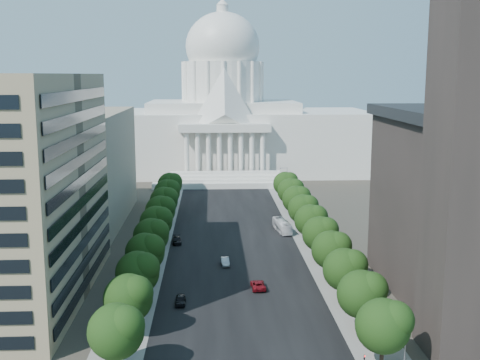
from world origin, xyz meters
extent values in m
cube|color=black|center=(0.00, 90.00, 0.00)|extent=(30.00, 260.00, 0.01)
cube|color=gray|center=(-19.00, 90.00, 0.00)|extent=(8.00, 260.00, 0.02)
cube|color=gray|center=(19.00, 90.00, 0.00)|extent=(8.00, 260.00, 0.02)
cube|color=white|center=(0.00, 185.00, 12.50)|extent=(120.00, 50.00, 25.00)
cube|color=white|center=(0.00, 185.00, 27.00)|extent=(60.00, 40.00, 4.00)
cube|color=white|center=(0.00, 158.00, 20.50)|extent=(34.00, 8.00, 3.00)
cylinder|color=white|center=(0.00, 185.00, 37.00)|extent=(32.00, 32.00, 16.00)
ellipsoid|color=white|center=(0.00, 185.00, 51.00)|extent=(30.00, 30.00, 27.60)
cylinder|color=white|center=(0.00, 185.00, 64.00)|extent=(4.80, 4.80, 7.00)
cone|color=white|center=(0.00, 185.00, 68.50)|extent=(5.20, 5.20, 2.50)
cube|color=gray|center=(-48.00, 100.00, 15.00)|extent=(38.00, 52.00, 30.00)
cube|color=#382F2B|center=(31.00, 16.00, 29.00)|extent=(11.00, 11.00, 58.00)
sphere|color=black|center=(-18.00, 12.00, 6.17)|extent=(7.60, 7.60, 7.60)
sphere|color=black|center=(-16.67, 11.24, 7.31)|extent=(5.32, 5.32, 5.32)
cylinder|color=#33261C|center=(-18.00, 24.00, 1.47)|extent=(0.56, 0.56, 2.94)
sphere|color=black|center=(-18.00, 24.00, 6.17)|extent=(7.60, 7.60, 7.60)
sphere|color=black|center=(-16.67, 23.24, 7.31)|extent=(5.32, 5.32, 5.32)
cylinder|color=#33261C|center=(-18.00, 36.00, 1.47)|extent=(0.56, 0.56, 2.94)
sphere|color=black|center=(-18.00, 36.00, 6.17)|extent=(7.60, 7.60, 7.60)
sphere|color=black|center=(-16.67, 35.24, 7.31)|extent=(5.32, 5.32, 5.32)
cylinder|color=#33261C|center=(-18.00, 48.00, 1.47)|extent=(0.56, 0.56, 2.94)
sphere|color=black|center=(-18.00, 48.00, 6.17)|extent=(7.60, 7.60, 7.60)
sphere|color=black|center=(-16.67, 47.24, 7.31)|extent=(5.32, 5.32, 5.32)
cylinder|color=#33261C|center=(-18.00, 60.00, 1.47)|extent=(0.56, 0.56, 2.94)
sphere|color=black|center=(-18.00, 60.00, 6.17)|extent=(7.60, 7.60, 7.60)
sphere|color=black|center=(-16.67, 59.24, 7.31)|extent=(5.32, 5.32, 5.32)
cylinder|color=#33261C|center=(-18.00, 72.00, 1.47)|extent=(0.56, 0.56, 2.94)
sphere|color=black|center=(-18.00, 72.00, 6.17)|extent=(7.60, 7.60, 7.60)
sphere|color=black|center=(-16.67, 71.24, 7.31)|extent=(5.32, 5.32, 5.32)
cylinder|color=#33261C|center=(-18.00, 84.00, 1.47)|extent=(0.56, 0.56, 2.94)
sphere|color=black|center=(-18.00, 84.00, 6.17)|extent=(7.60, 7.60, 7.60)
sphere|color=black|center=(-16.67, 83.24, 7.31)|extent=(5.32, 5.32, 5.32)
cylinder|color=#33261C|center=(-18.00, 96.00, 1.47)|extent=(0.56, 0.56, 2.94)
sphere|color=black|center=(-18.00, 96.00, 6.17)|extent=(7.60, 7.60, 7.60)
sphere|color=black|center=(-16.67, 95.24, 7.31)|extent=(5.32, 5.32, 5.32)
cylinder|color=#33261C|center=(-18.00, 108.00, 1.47)|extent=(0.56, 0.56, 2.94)
sphere|color=black|center=(-18.00, 108.00, 6.17)|extent=(7.60, 7.60, 7.60)
sphere|color=black|center=(-16.67, 107.24, 7.31)|extent=(5.32, 5.32, 5.32)
cylinder|color=#33261C|center=(-18.00, 120.00, 1.47)|extent=(0.56, 0.56, 2.94)
sphere|color=black|center=(-18.00, 120.00, 6.17)|extent=(7.60, 7.60, 7.60)
sphere|color=black|center=(-16.67, 119.24, 7.31)|extent=(5.32, 5.32, 5.32)
cylinder|color=#33261C|center=(18.00, 12.00, 1.47)|extent=(0.56, 0.56, 2.94)
sphere|color=black|center=(18.00, 12.00, 6.17)|extent=(7.60, 7.60, 7.60)
sphere|color=black|center=(19.33, 11.24, 7.31)|extent=(5.32, 5.32, 5.32)
cylinder|color=#33261C|center=(18.00, 24.00, 1.47)|extent=(0.56, 0.56, 2.94)
sphere|color=black|center=(18.00, 24.00, 6.17)|extent=(7.60, 7.60, 7.60)
sphere|color=black|center=(19.33, 23.24, 7.31)|extent=(5.32, 5.32, 5.32)
cylinder|color=#33261C|center=(18.00, 36.00, 1.47)|extent=(0.56, 0.56, 2.94)
sphere|color=black|center=(18.00, 36.00, 6.17)|extent=(7.60, 7.60, 7.60)
sphere|color=black|center=(19.33, 35.24, 7.31)|extent=(5.32, 5.32, 5.32)
cylinder|color=#33261C|center=(18.00, 48.00, 1.47)|extent=(0.56, 0.56, 2.94)
sphere|color=black|center=(18.00, 48.00, 6.17)|extent=(7.60, 7.60, 7.60)
sphere|color=black|center=(19.33, 47.24, 7.31)|extent=(5.32, 5.32, 5.32)
cylinder|color=#33261C|center=(18.00, 60.00, 1.47)|extent=(0.56, 0.56, 2.94)
sphere|color=black|center=(18.00, 60.00, 6.17)|extent=(7.60, 7.60, 7.60)
sphere|color=black|center=(19.33, 59.24, 7.31)|extent=(5.32, 5.32, 5.32)
cylinder|color=#33261C|center=(18.00, 72.00, 1.47)|extent=(0.56, 0.56, 2.94)
sphere|color=black|center=(18.00, 72.00, 6.17)|extent=(7.60, 7.60, 7.60)
sphere|color=black|center=(19.33, 71.24, 7.31)|extent=(5.32, 5.32, 5.32)
cylinder|color=#33261C|center=(18.00, 84.00, 1.47)|extent=(0.56, 0.56, 2.94)
sphere|color=black|center=(18.00, 84.00, 6.17)|extent=(7.60, 7.60, 7.60)
sphere|color=black|center=(19.33, 83.24, 7.31)|extent=(5.32, 5.32, 5.32)
cylinder|color=#33261C|center=(18.00, 96.00, 1.47)|extent=(0.56, 0.56, 2.94)
sphere|color=black|center=(18.00, 96.00, 6.17)|extent=(7.60, 7.60, 7.60)
sphere|color=black|center=(19.33, 95.24, 7.31)|extent=(5.32, 5.32, 5.32)
cylinder|color=#33261C|center=(18.00, 108.00, 1.47)|extent=(0.56, 0.56, 2.94)
sphere|color=black|center=(18.00, 108.00, 6.17)|extent=(7.60, 7.60, 7.60)
sphere|color=black|center=(19.33, 107.24, 7.31)|extent=(5.32, 5.32, 5.32)
cylinder|color=#33261C|center=(18.00, 120.00, 1.47)|extent=(0.56, 0.56, 2.94)
sphere|color=black|center=(18.00, 120.00, 6.17)|extent=(7.60, 7.60, 7.60)
sphere|color=black|center=(19.33, 119.24, 7.31)|extent=(5.32, 5.32, 5.32)
imported|color=black|center=(14.50, 8.00, 3.75)|extent=(0.18, 0.44, 1.10)
sphere|color=#FF0C0C|center=(14.50, 7.82, 3.90)|extent=(0.18, 0.18, 0.18)
cylinder|color=gray|center=(20.50, 10.00, 4.50)|extent=(0.18, 0.18, 9.00)
cylinder|color=gray|center=(19.30, 10.00, 8.80)|extent=(2.40, 0.14, 0.14)
sphere|color=gray|center=(18.20, 10.00, 8.70)|extent=(0.44, 0.44, 0.44)
cylinder|color=gray|center=(20.50, 35.00, 4.50)|extent=(0.18, 0.18, 9.00)
cylinder|color=gray|center=(19.30, 35.00, 8.80)|extent=(2.40, 0.14, 0.14)
sphere|color=gray|center=(18.20, 35.00, 8.70)|extent=(0.44, 0.44, 0.44)
cylinder|color=gray|center=(20.50, 60.00, 4.50)|extent=(0.18, 0.18, 9.00)
cylinder|color=gray|center=(19.30, 60.00, 8.80)|extent=(2.40, 0.14, 0.14)
sphere|color=gray|center=(18.20, 60.00, 8.70)|extent=(0.44, 0.44, 0.44)
cylinder|color=gray|center=(20.50, 85.00, 4.50)|extent=(0.18, 0.18, 9.00)
cylinder|color=gray|center=(19.30, 85.00, 8.80)|extent=(2.40, 0.14, 0.14)
sphere|color=gray|center=(18.20, 85.00, 8.70)|extent=(0.44, 0.44, 0.44)
cylinder|color=gray|center=(20.50, 110.00, 4.50)|extent=(0.18, 0.18, 9.00)
cylinder|color=gray|center=(19.30, 110.00, 8.80)|extent=(2.40, 0.14, 0.14)
sphere|color=gray|center=(18.20, 110.00, 8.70)|extent=(0.44, 0.44, 0.44)
cylinder|color=gray|center=(20.50, 135.00, 4.50)|extent=(0.18, 0.18, 9.00)
cylinder|color=gray|center=(19.30, 135.00, 8.80)|extent=(2.40, 0.14, 0.14)
sphere|color=gray|center=(18.20, 135.00, 8.70)|extent=(0.44, 0.44, 0.44)
imported|color=black|center=(-10.75, 36.77, 0.77)|extent=(1.86, 4.54, 1.54)
imported|color=#A2A5AA|center=(-2.37, 58.42, 0.78)|extent=(1.97, 4.84, 1.56)
imported|color=maroon|center=(3.51, 43.79, 0.76)|extent=(2.79, 5.60, 1.52)
imported|color=black|center=(-13.50, 75.47, 0.75)|extent=(2.61, 5.38, 1.51)
imported|color=white|center=(12.98, 85.28, 1.52)|extent=(4.04, 11.19, 3.05)
camera|label=1|loc=(-5.19, -63.88, 39.84)|focal=45.00mm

